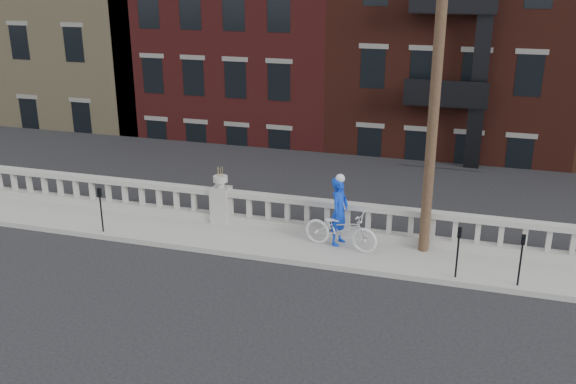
# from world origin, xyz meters

# --- Properties ---
(ground) EXTENTS (120.00, 120.00, 0.00)m
(ground) POSITION_xyz_m (0.00, 0.00, 0.00)
(ground) COLOR black
(ground) RESTS_ON ground
(sidewalk) EXTENTS (32.00, 2.20, 0.15)m
(sidewalk) POSITION_xyz_m (0.00, 3.00, 0.07)
(sidewalk) COLOR #98968D
(sidewalk) RESTS_ON ground
(balustrade) EXTENTS (28.00, 0.34, 1.03)m
(balustrade) POSITION_xyz_m (0.00, 3.95, 0.64)
(balustrade) COLOR #98968D
(balustrade) RESTS_ON sidewalk
(planter_pedestal) EXTENTS (0.55, 0.55, 1.76)m
(planter_pedestal) POSITION_xyz_m (0.00, 3.95, 0.83)
(planter_pedestal) COLOR #98968D
(planter_pedestal) RESTS_ON sidewalk
(lower_level) EXTENTS (80.00, 44.00, 20.80)m
(lower_level) POSITION_xyz_m (0.56, 23.04, 2.63)
(lower_level) COLOR #605E59
(lower_level) RESTS_ON ground
(utility_pole) EXTENTS (1.60, 0.28, 10.00)m
(utility_pole) POSITION_xyz_m (6.20, 3.60, 5.24)
(utility_pole) COLOR #422D1E
(utility_pole) RESTS_ON sidewalk
(parking_meter_b) EXTENTS (0.10, 0.09, 1.36)m
(parking_meter_b) POSITION_xyz_m (-3.07, 2.15, 1.00)
(parking_meter_b) COLOR black
(parking_meter_b) RESTS_ON sidewalk
(parking_meter_c) EXTENTS (0.10, 0.09, 1.36)m
(parking_meter_c) POSITION_xyz_m (7.15, 2.15, 1.00)
(parking_meter_c) COLOR black
(parking_meter_c) RESTS_ON sidewalk
(parking_meter_d) EXTENTS (0.10, 0.09, 1.36)m
(parking_meter_d) POSITION_xyz_m (8.65, 2.15, 1.00)
(parking_meter_d) COLOR black
(parking_meter_d) RESTS_ON sidewalk
(bicycle) EXTENTS (2.25, 1.12, 1.13)m
(bicycle) POSITION_xyz_m (3.96, 3.07, 0.71)
(bicycle) COLOR silver
(bicycle) RESTS_ON sidewalk
(cyclist) EXTENTS (0.62, 0.81, 1.97)m
(cyclist) POSITION_xyz_m (3.84, 3.34, 1.13)
(cyclist) COLOR #0C35C2
(cyclist) RESTS_ON sidewalk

